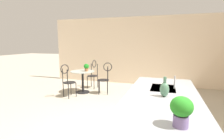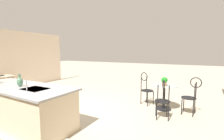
{
  "view_description": "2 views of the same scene",
  "coord_description": "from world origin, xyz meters",
  "px_view_note": "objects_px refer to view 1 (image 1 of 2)",
  "views": [
    {
      "loc": [
        2.77,
        0.88,
        1.68
      ],
      "look_at": [
        -0.83,
        -0.25,
        1.09
      ],
      "focal_mm": 27.93,
      "sensor_mm": 36.0,
      "label": 1
    },
    {
      "loc": [
        -3.26,
        2.86,
        1.69
      ],
      "look_at": [
        -1.24,
        -0.76,
        1.22
      ],
      "focal_mm": 24.73,
      "sensor_mm": 36.0,
      "label": 2
    }
  ],
  "objects_px": {
    "bistro_table": "(83,80)",
    "vase_on_counter": "(164,89)",
    "chair_toward_desk": "(105,77)",
    "chair_near_window": "(68,79)",
    "potted_plant_on_table": "(86,67)",
    "potted_plant_counter_far": "(181,110)",
    "chair_by_island": "(93,73)"
  },
  "relations": [
    {
      "from": "chair_toward_desk",
      "to": "chair_by_island",
      "type": "bearing_deg",
      "value": -131.56
    },
    {
      "from": "chair_by_island",
      "to": "vase_on_counter",
      "type": "distance_m",
      "value": 4.3
    },
    {
      "from": "chair_toward_desk",
      "to": "potted_plant_on_table",
      "type": "distance_m",
      "value": 0.7
    },
    {
      "from": "chair_toward_desk",
      "to": "chair_near_window",
      "type": "bearing_deg",
      "value": -53.15
    },
    {
      "from": "chair_by_island",
      "to": "potted_plant_counter_far",
      "type": "relative_size",
      "value": 3.62
    },
    {
      "from": "potted_plant_counter_far",
      "to": "vase_on_counter",
      "type": "xyz_separation_m",
      "value": [
        -0.9,
        -0.16,
        -0.05
      ]
    },
    {
      "from": "chair_by_island",
      "to": "potted_plant_on_table",
      "type": "relative_size",
      "value": 4.17
    },
    {
      "from": "bistro_table",
      "to": "chair_near_window",
      "type": "bearing_deg",
      "value": -17.97
    },
    {
      "from": "vase_on_counter",
      "to": "chair_near_window",
      "type": "bearing_deg",
      "value": -125.83
    },
    {
      "from": "chair_near_window",
      "to": "vase_on_counter",
      "type": "height_order",
      "value": "vase_on_counter"
    },
    {
      "from": "chair_near_window",
      "to": "vase_on_counter",
      "type": "distance_m",
      "value": 3.56
    },
    {
      "from": "chair_near_window",
      "to": "potted_plant_on_table",
      "type": "height_order",
      "value": "chair_near_window"
    },
    {
      "from": "chair_near_window",
      "to": "chair_by_island",
      "type": "bearing_deg",
      "value": 168.53
    },
    {
      "from": "potted_plant_on_table",
      "to": "potted_plant_counter_far",
      "type": "xyz_separation_m",
      "value": [
        3.6,
        2.69,
        0.2
      ]
    },
    {
      "from": "chair_near_window",
      "to": "vase_on_counter",
      "type": "relative_size",
      "value": 3.62
    },
    {
      "from": "chair_near_window",
      "to": "potted_plant_counter_far",
      "type": "distance_m",
      "value": 4.27
    },
    {
      "from": "potted_plant_on_table",
      "to": "bistro_table",
      "type": "bearing_deg",
      "value": -81.4
    },
    {
      "from": "chair_toward_desk",
      "to": "bistro_table",
      "type": "bearing_deg",
      "value": -81.79
    },
    {
      "from": "chair_toward_desk",
      "to": "potted_plant_counter_far",
      "type": "height_order",
      "value": "potted_plant_counter_far"
    },
    {
      "from": "bistro_table",
      "to": "vase_on_counter",
      "type": "bearing_deg",
      "value": 44.89
    },
    {
      "from": "chair_near_window",
      "to": "chair_by_island",
      "type": "xyz_separation_m",
      "value": [
        -1.33,
        0.27,
        0.0
      ]
    },
    {
      "from": "chair_by_island",
      "to": "bistro_table",
      "type": "bearing_deg",
      "value": -5.74
    },
    {
      "from": "potted_plant_on_table",
      "to": "vase_on_counter",
      "type": "bearing_deg",
      "value": 43.14
    },
    {
      "from": "potted_plant_on_table",
      "to": "chair_toward_desk",
      "type": "bearing_deg",
      "value": 98.12
    },
    {
      "from": "chair_near_window",
      "to": "chair_toward_desk",
      "type": "height_order",
      "value": "same"
    },
    {
      "from": "bistro_table",
      "to": "chair_near_window",
      "type": "height_order",
      "value": "chair_near_window"
    },
    {
      "from": "chair_near_window",
      "to": "potted_plant_counter_far",
      "type": "bearing_deg",
      "value": 45.52
    },
    {
      "from": "potted_plant_counter_far",
      "to": "vase_on_counter",
      "type": "relative_size",
      "value": 1.0
    },
    {
      "from": "bistro_table",
      "to": "chair_by_island",
      "type": "relative_size",
      "value": 0.77
    },
    {
      "from": "bistro_table",
      "to": "chair_toward_desk",
      "type": "xyz_separation_m",
      "value": [
        -0.11,
        0.76,
        0.13
      ]
    },
    {
      "from": "potted_plant_counter_far",
      "to": "vase_on_counter",
      "type": "distance_m",
      "value": 0.92
    },
    {
      "from": "chair_toward_desk",
      "to": "vase_on_counter",
      "type": "height_order",
      "value": "vase_on_counter"
    }
  ]
}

